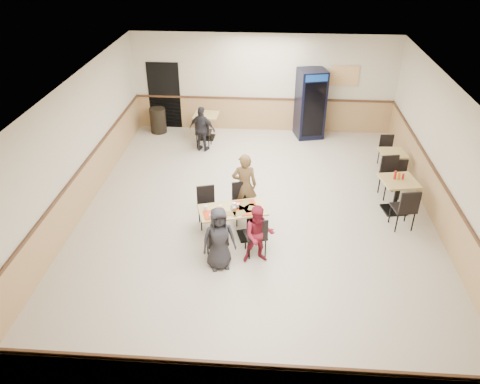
# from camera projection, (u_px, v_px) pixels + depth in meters

# --- Properties ---
(ground) EXTENTS (10.00, 10.00, 0.00)m
(ground) POSITION_uv_depth(u_px,v_px,m) (256.00, 215.00, 10.74)
(ground) COLOR beige
(ground) RESTS_ON ground
(room_shell) EXTENTS (10.00, 10.00, 10.00)m
(room_shell) POSITION_uv_depth(u_px,v_px,m) (326.00, 147.00, 12.51)
(room_shell) COLOR silver
(room_shell) RESTS_ON ground
(main_table) EXTENTS (1.51, 1.05, 0.73)m
(main_table) POSITION_uv_depth(u_px,v_px,m) (233.00, 219.00, 9.74)
(main_table) COLOR black
(main_table) RESTS_ON ground
(main_chairs) EXTENTS (1.62, 1.89, 0.93)m
(main_chairs) POSITION_uv_depth(u_px,v_px,m) (230.00, 220.00, 9.74)
(main_chairs) COLOR black
(main_chairs) RESTS_ON ground
(diner_woman_left) EXTENTS (0.75, 0.60, 1.32)m
(diner_woman_left) POSITION_uv_depth(u_px,v_px,m) (219.00, 239.00, 8.87)
(diner_woman_left) COLOR #222127
(diner_woman_left) RESTS_ON ground
(diner_woman_right) EXTENTS (0.68, 0.57, 1.25)m
(diner_woman_right) POSITION_uv_depth(u_px,v_px,m) (259.00, 235.00, 9.04)
(diner_woman_right) COLOR maroon
(diner_woman_right) RESTS_ON ground
(diner_man_opposite) EXTENTS (0.60, 0.43, 1.54)m
(diner_man_opposite) POSITION_uv_depth(u_px,v_px,m) (244.00, 186.00, 10.37)
(diner_man_opposite) COLOR brown
(diner_man_opposite) RESTS_ON ground
(lone_diner) EXTENTS (0.84, 0.53, 1.33)m
(lone_diner) POSITION_uv_depth(u_px,v_px,m) (202.00, 129.00, 13.34)
(lone_diner) COLOR #222127
(lone_diner) RESTS_ON ground
(tabletop_clutter) EXTENTS (1.23, 0.86, 0.12)m
(tabletop_clutter) POSITION_uv_depth(u_px,v_px,m) (236.00, 209.00, 9.57)
(tabletop_clutter) COLOR red
(tabletop_clutter) RESTS_ON main_table
(side_table_near) EXTENTS (0.88, 0.88, 0.81)m
(side_table_near) POSITION_uv_depth(u_px,v_px,m) (397.00, 191.00, 10.64)
(side_table_near) COLOR black
(side_table_near) RESTS_ON ground
(side_table_near_chair_south) EXTENTS (0.56, 0.56, 1.03)m
(side_table_near_chair_south) POSITION_uv_depth(u_px,v_px,m) (404.00, 207.00, 10.09)
(side_table_near_chair_south) COLOR black
(side_table_near_chair_south) RESTS_ON ground
(side_table_near_chair_north) EXTENTS (0.56, 0.56, 1.03)m
(side_table_near_chair_north) POSITION_uv_depth(u_px,v_px,m) (391.00, 178.00, 11.21)
(side_table_near_chair_north) COLOR black
(side_table_near_chair_north) RESTS_ON ground
(side_table_far) EXTENTS (0.70, 0.70, 0.69)m
(side_table_far) POSITION_uv_depth(u_px,v_px,m) (391.00, 160.00, 12.12)
(side_table_far) COLOR black
(side_table_far) RESTS_ON ground
(side_table_far_chair_south) EXTENTS (0.44, 0.44, 0.88)m
(side_table_far_chair_south) POSITION_uv_depth(u_px,v_px,m) (396.00, 171.00, 11.65)
(side_table_far_chair_south) COLOR black
(side_table_far_chair_south) RESTS_ON ground
(side_table_far_chair_north) EXTENTS (0.44, 0.44, 0.88)m
(side_table_far_chair_north) POSITION_uv_depth(u_px,v_px,m) (387.00, 152.00, 12.60)
(side_table_far_chair_north) COLOR black
(side_table_far_chair_north) RESTS_ON ground
(condiment_caddy) EXTENTS (0.23, 0.06, 0.20)m
(condiment_caddy) POSITION_uv_depth(u_px,v_px,m) (398.00, 176.00, 10.50)
(condiment_caddy) COLOR red
(condiment_caddy) RESTS_ON side_table_near
(back_table) EXTENTS (0.75, 0.75, 0.77)m
(back_table) POSITION_uv_depth(u_px,v_px,m) (206.00, 122.00, 14.17)
(back_table) COLOR black
(back_table) RESTS_ON ground
(back_table_chair_lone) EXTENTS (0.47, 0.47, 0.98)m
(back_table_chair_lone) POSITION_uv_depth(u_px,v_px,m) (204.00, 131.00, 13.66)
(back_table_chair_lone) COLOR black
(back_table_chair_lone) RESTS_ON ground
(pepsi_cooler) EXTENTS (0.94, 0.94, 2.08)m
(pepsi_cooler) POSITION_uv_depth(u_px,v_px,m) (310.00, 104.00, 14.05)
(pepsi_cooler) COLOR black
(pepsi_cooler) RESTS_ON ground
(trash_bin) EXTENTS (0.50, 0.50, 0.78)m
(trash_bin) POSITION_uv_depth(u_px,v_px,m) (158.00, 120.00, 14.63)
(trash_bin) COLOR black
(trash_bin) RESTS_ON ground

